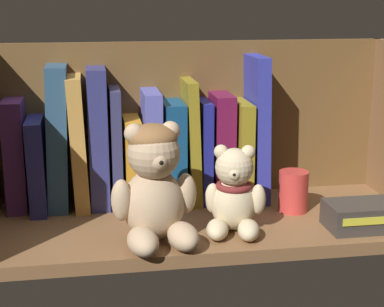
{
  "coord_description": "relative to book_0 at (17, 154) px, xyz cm",
  "views": [
    {
      "loc": [
        -17.58,
        -91.01,
        37.03
      ],
      "look_at": [
        -2.39,
        0.0,
        12.93
      ],
      "focal_mm": 57.67,
      "sensor_mm": 36.0,
      "label": 1
    }
  ],
  "objects": [
    {
      "name": "shelf_board",
      "position": [
        30.01,
        -11.07,
        -10.2
      ],
      "size": [
        66.29,
        26.82,
        2.0
      ],
      "primitive_type": "cube",
      "color": "brown",
      "rests_on": "ground"
    },
    {
      "name": "shelf_back_panel",
      "position": [
        30.01,
        2.94,
        3.34
      ],
      "size": [
        68.69,
        1.2,
        29.07
      ],
      "primitive_type": "cube",
      "color": "brown",
      "rests_on": "ground"
    },
    {
      "name": "book_0",
      "position": [
        0.0,
        0.0,
        0.0
      ],
      "size": [
        3.28,
        10.13,
        18.4
      ],
      "primitive_type": "cube",
      "color": "#4B245D",
      "rests_on": "shelf_board"
    },
    {
      "name": "book_1",
      "position": [
        3.44,
        0.0,
        -1.5
      ],
      "size": [
        2.83,
        14.51,
        15.44
      ],
      "primitive_type": "cube",
      "rotation": [
        0.0,
        -0.01,
        0.0
      ],
      "color": "navy",
      "rests_on": "shelf_board"
    },
    {
      "name": "book_2",
      "position": [
        6.88,
        0.0,
        2.72
      ],
      "size": [
        3.98,
        11.59,
        23.93
      ],
      "primitive_type": "cube",
      "rotation": [
        0.0,
        0.03,
        0.0
      ],
      "color": "navy",
      "rests_on": "shelf_board"
    },
    {
      "name": "book_3",
      "position": [
        10.19,
        0.0,
        1.87
      ],
      "size": [
        3.07,
        13.32,
        22.2
      ],
      "primitive_type": "cube",
      "rotation": [
        0.0,
        -0.03,
        0.0
      ],
      "color": "#C18E41",
      "rests_on": "shelf_board"
    },
    {
      "name": "book_4",
      "position": [
        13.43,
        0.0,
        2.47
      ],
      "size": [
        3.12,
        11.35,
        23.33
      ],
      "primitive_type": "cube",
      "color": "navy",
      "rests_on": "shelf_board"
    },
    {
      "name": "book_5",
      "position": [
        16.32,
        0.0,
        0.81
      ],
      "size": [
        1.67,
        12.46,
        20.01
      ],
      "primitive_type": "cube",
      "color": "navy",
      "rests_on": "shelf_board"
    },
    {
      "name": "book_6",
      "position": [
        18.99,
        0.0,
        -1.7
      ],
      "size": [
        2.67,
        13.45,
        15.0
      ],
      "primitive_type": "cube",
      "color": "orange",
      "rests_on": "shelf_board"
    },
    {
      "name": "book_7",
      "position": [
        22.23,
        0.0,
        0.53
      ],
      "size": [
        2.82,
        14.52,
        19.46
      ],
      "primitive_type": "cube",
      "color": "#575BBC",
      "rests_on": "shelf_board"
    },
    {
      "name": "book_8",
      "position": [
        25.89,
        0.0,
        -0.45
      ],
      "size": [
        3.51,
        13.14,
        17.49
      ],
      "primitive_type": "cube",
      "color": "navy",
      "rests_on": "shelf_board"
    },
    {
      "name": "book_9",
      "position": [
        29.03,
        0.0,
        1.35
      ],
      "size": [
        2.6,
        12.87,
        21.16
      ],
      "primitive_type": "cube",
      "rotation": [
        0.0,
        -0.04,
        0.0
      ],
      "color": "olive",
      "rests_on": "shelf_board"
    },
    {
      "name": "book_10",
      "position": [
        31.28,
        0.0,
        -0.44
      ],
      "size": [
        1.75,
        11.8,
        17.52
      ],
      "primitive_type": "cube",
      "color": "navy",
      "rests_on": "shelf_board"
    },
    {
      "name": "book_11",
      "position": [
        34.3,
        0.0,
        0.08
      ],
      "size": [
        3.29,
        11.81,
        18.56
      ],
      "primitive_type": "cube",
      "color": "maroon",
      "rests_on": "shelf_board"
    },
    {
      "name": "book_12",
      "position": [
        37.58,
        0.0,
        -0.55
      ],
      "size": [
        2.27,
        14.95,
        17.3
      ],
      "primitive_type": "cube",
      "color": "olive",
      "rests_on": "shelf_board"
    },
    {
      "name": "book_13",
      "position": [
        40.37,
        0.0,
        3.26
      ],
      "size": [
        2.93,
        13.93,
        24.96
      ],
      "primitive_type": "cube",
      "rotation": [
        0.0,
        -0.02,
        0.0
      ],
      "color": "#2F34A1",
      "rests_on": "shelf_board"
    },
    {
      "name": "teddy_bear_larger",
      "position": [
        20.97,
        -18.56,
        -0.92
      ],
      "size": [
        12.93,
        13.39,
        17.46
      ],
      "color": "tan",
      "rests_on": "shelf_board"
    },
    {
      "name": "teddy_bear_smaller",
      "position": [
        33.02,
        -16.75,
        -3.52
      ],
      "size": [
        10.06,
        10.38,
        13.29
      ],
      "color": "beige",
      "rests_on": "shelf_board"
    },
    {
      "name": "pillar_candle",
      "position": [
        44.77,
        -9.64,
        -5.8
      ],
      "size": [
        4.85,
        4.85,
        6.79
      ],
      "primitive_type": "cylinder",
      "color": "#C63833",
      "rests_on": "shelf_board"
    },
    {
      "name": "small_product_box",
      "position": [
        52.74,
        -18.85,
        -7.18
      ],
      "size": [
        10.93,
        7.26,
        4.02
      ],
      "color": "#38332D",
      "rests_on": "shelf_board"
    }
  ]
}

